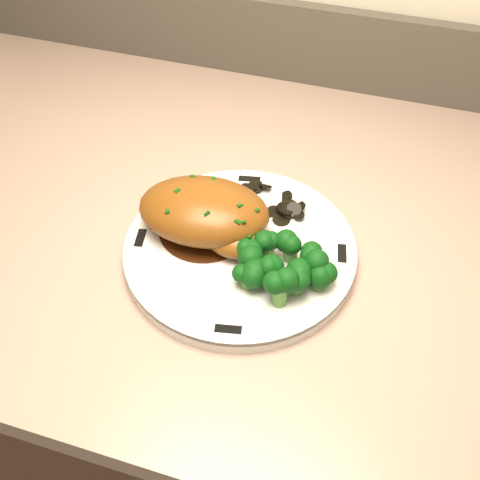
% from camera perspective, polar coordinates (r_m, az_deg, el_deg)
% --- Properties ---
extents(plate, '(0.33, 0.33, 0.02)m').
position_cam_1_polar(plate, '(0.67, 0.00, -1.08)').
color(plate, silver).
rests_on(plate, counter).
extents(rim_accent_0, '(0.03, 0.01, 0.00)m').
position_cam_1_polar(rim_accent_0, '(0.75, 0.90, 5.78)').
color(rim_accent_0, black).
rests_on(rim_accent_0, plate).
extents(rim_accent_1, '(0.01, 0.03, 0.00)m').
position_cam_1_polar(rim_accent_1, '(0.68, -9.42, 0.18)').
color(rim_accent_1, black).
rests_on(rim_accent_1, plate).
extents(rim_accent_2, '(0.03, 0.01, 0.00)m').
position_cam_1_polar(rim_accent_2, '(0.60, -1.14, -8.47)').
color(rim_accent_2, black).
rests_on(rim_accent_2, plate).
extents(rim_accent_3, '(0.01, 0.03, 0.00)m').
position_cam_1_polar(rim_accent_3, '(0.67, 9.64, -1.28)').
color(rim_accent_3, black).
rests_on(rim_accent_3, plate).
extents(gravy_pool, '(0.11, 0.11, 0.00)m').
position_cam_1_polar(gravy_pool, '(0.69, -3.35, 1.05)').
color(gravy_pool, '#361809').
rests_on(gravy_pool, plate).
extents(chicken_breast, '(0.16, 0.11, 0.06)m').
position_cam_1_polar(chicken_breast, '(0.66, -3.09, 2.45)').
color(chicken_breast, brown).
rests_on(chicken_breast, plate).
extents(mushroom_pile, '(0.08, 0.06, 0.02)m').
position_cam_1_polar(mushroom_pile, '(0.71, 2.80, 3.26)').
color(mushroom_pile, black).
rests_on(mushroom_pile, plate).
extents(broccoli_florets, '(0.10, 0.08, 0.04)m').
position_cam_1_polar(broccoli_florets, '(0.62, 3.92, -2.44)').
color(broccoli_florets, '#59913D').
rests_on(broccoli_florets, plate).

